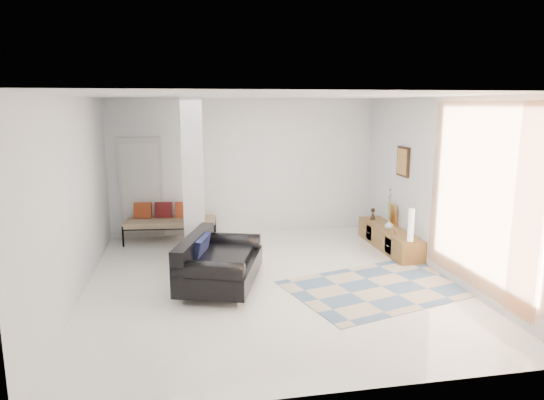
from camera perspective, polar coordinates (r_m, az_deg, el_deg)
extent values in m
plane|color=white|center=(7.56, -0.24, -9.57)|extent=(6.00, 6.00, 0.00)
plane|color=white|center=(7.07, -0.26, 12.16)|extent=(6.00, 6.00, 0.00)
plane|color=silver|center=(10.12, -3.29, 3.90)|extent=(6.00, 0.00, 6.00)
plane|color=silver|center=(4.35, 6.84, -6.03)|extent=(6.00, 0.00, 6.00)
plane|color=silver|center=(7.23, -22.23, 0.15)|extent=(0.00, 6.00, 6.00)
plane|color=silver|center=(8.13, 19.19, 1.51)|extent=(0.00, 6.00, 6.00)
cube|color=silver|center=(8.66, -9.35, 2.54)|extent=(0.35, 1.20, 2.80)
cube|color=beige|center=(10.09, -15.15, 1.33)|extent=(0.85, 0.06, 2.04)
plane|color=orange|center=(7.12, 23.18, 0.32)|extent=(0.00, 2.55, 2.55)
cube|color=#321A0D|center=(9.22, 15.17, 4.39)|extent=(0.04, 0.45, 0.55)
cube|color=brown|center=(9.41, 13.61, -4.41)|extent=(0.45, 2.04, 0.40)
cube|color=#321A0D|center=(8.93, 13.53, -5.25)|extent=(0.02, 0.27, 0.28)
cube|color=#321A0D|center=(9.73, 11.38, -3.80)|extent=(0.02, 0.27, 0.28)
cube|color=gold|center=(9.64, 14.02, -1.61)|extent=(0.09, 0.32, 0.40)
cube|color=silver|center=(8.91, 14.28, -3.60)|extent=(0.04, 0.10, 0.12)
cylinder|color=silver|center=(6.89, -10.71, -11.48)|extent=(0.05, 0.05, 0.10)
cylinder|color=silver|center=(8.18, -7.65, -7.67)|extent=(0.05, 0.05, 0.10)
cylinder|color=silver|center=(6.70, -3.93, -11.97)|extent=(0.05, 0.05, 0.10)
cylinder|color=silver|center=(8.02, -1.98, -7.96)|extent=(0.05, 0.05, 0.10)
cube|color=black|center=(7.36, -6.02, -8.15)|extent=(1.47, 1.91, 0.30)
cube|color=black|center=(7.36, -9.16, -5.54)|extent=(0.70, 1.67, 0.36)
cylinder|color=black|center=(6.62, -7.46, -8.31)|extent=(1.00, 0.55, 0.28)
cylinder|color=black|center=(7.96, -4.89, -4.89)|extent=(1.00, 0.55, 0.28)
cube|color=black|center=(7.32, -8.26, -5.44)|extent=(0.32, 0.63, 0.31)
cylinder|color=black|center=(9.69, -17.13, -4.15)|extent=(0.04, 0.04, 0.40)
cylinder|color=black|center=(9.47, -6.82, -4.08)|extent=(0.04, 0.04, 0.40)
cylinder|color=black|center=(10.36, -16.31, -3.12)|extent=(0.04, 0.04, 0.40)
cylinder|color=black|center=(10.16, -6.69, -3.02)|extent=(0.04, 0.04, 0.40)
cube|color=tan|center=(9.84, -11.83, -2.58)|extent=(1.81, 0.90, 0.12)
cube|color=#96391B|center=(10.02, -14.95, -1.18)|extent=(0.35, 0.20, 0.33)
cube|color=#571516|center=(9.95, -12.64, -1.15)|extent=(0.35, 0.20, 0.33)
cube|color=#96391B|center=(9.90, -10.31, -1.12)|extent=(0.35, 0.20, 0.33)
cube|color=#BFAF92|center=(7.53, 12.77, -9.92)|extent=(3.08, 2.46, 0.01)
cylinder|color=white|center=(8.52, 16.04, -2.85)|extent=(0.10, 0.10, 0.56)
imported|color=silver|center=(9.26, 13.59, -2.84)|extent=(0.18, 0.18, 0.17)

